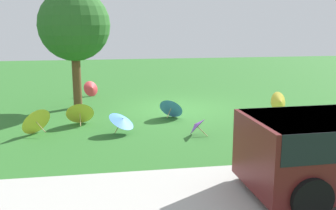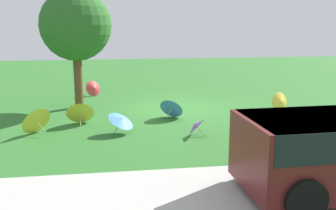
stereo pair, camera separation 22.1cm
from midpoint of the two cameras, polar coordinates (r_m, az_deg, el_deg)
ground at (r=14.90m, az=0.55°, el=-0.54°), size 40.00×40.00×0.00m
road_strip at (r=7.57m, az=11.34°, el=-13.83°), size 40.00×3.75×0.01m
park_bench at (r=11.48m, az=17.62°, el=-2.64°), size 1.63×0.61×0.90m
shade_tree at (r=15.15m, az=-14.04°, el=11.23°), size 2.67×2.67×4.49m
parasol_blue_0 at (r=13.40m, az=0.08°, el=-0.32°), size 1.02×0.95×0.77m
parasol_yellow_2 at (r=12.14m, az=-19.45°, el=-2.12°), size 1.06×1.03×0.87m
parasol_purple_0 at (r=11.40m, az=3.61°, el=-3.00°), size 0.73×0.77×0.58m
parasol_yellow_3 at (r=12.94m, az=-13.29°, el=-0.93°), size 0.93×0.89×0.85m
parasol_yellow_4 at (r=14.80m, az=15.65°, el=0.44°), size 0.82×0.71×0.77m
parasol_blue_1 at (r=11.60m, az=-7.29°, el=-2.20°), size 1.05×1.07×0.68m
parasol_red_0 at (r=17.67m, az=-11.52°, el=2.41°), size 0.79×0.72×0.71m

